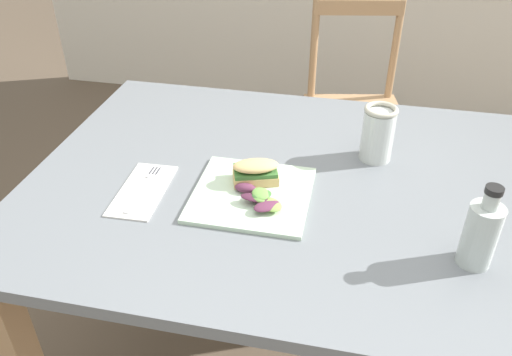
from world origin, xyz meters
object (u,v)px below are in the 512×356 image
(dining_table, at_px, (284,219))
(fork_on_napkin, at_px, (146,185))
(plate_lunch, at_px, (252,193))
(mason_jar_iced_tea, at_px, (378,136))
(bottle_cold_brew, at_px, (480,237))
(sandwich_half_front, at_px, (256,171))
(chair_wooden_far, at_px, (354,110))

(dining_table, bearing_deg, fork_on_napkin, -162.12)
(plate_lunch, xyz_separation_m, mason_jar_iced_tea, (0.27, 0.22, 0.06))
(plate_lunch, bearing_deg, mason_jar_iced_tea, 39.56)
(fork_on_napkin, xyz_separation_m, mason_jar_iced_tea, (0.52, 0.24, 0.06))
(bottle_cold_brew, bearing_deg, fork_on_napkin, 171.61)
(sandwich_half_front, distance_m, bottle_cold_brew, 0.49)
(dining_table, xyz_separation_m, fork_on_napkin, (-0.31, -0.10, 0.13))
(fork_on_napkin, relative_size, mason_jar_iced_tea, 1.31)
(sandwich_half_front, bearing_deg, chair_wooden_far, 79.07)
(bottle_cold_brew, bearing_deg, chair_wooden_far, 102.40)
(plate_lunch, xyz_separation_m, bottle_cold_brew, (0.46, -0.13, 0.06))
(bottle_cold_brew, distance_m, mason_jar_iced_tea, 0.40)
(dining_table, height_order, sandwich_half_front, sandwich_half_front)
(chair_wooden_far, height_order, plate_lunch, chair_wooden_far)
(chair_wooden_far, xyz_separation_m, sandwich_half_front, (-0.20, -1.03, 0.33))
(plate_lunch, distance_m, fork_on_napkin, 0.25)
(chair_wooden_far, relative_size, plate_lunch, 3.31)
(chair_wooden_far, relative_size, sandwich_half_front, 7.40)
(dining_table, distance_m, mason_jar_iced_tea, 0.31)
(dining_table, relative_size, plate_lunch, 4.65)
(mason_jar_iced_tea, bearing_deg, dining_table, -145.39)
(fork_on_napkin, xyz_separation_m, bottle_cold_brew, (0.71, -0.11, 0.06))
(mason_jar_iced_tea, bearing_deg, sandwich_half_front, -146.07)
(chair_wooden_far, height_order, sandwich_half_front, chair_wooden_far)
(sandwich_half_front, bearing_deg, plate_lunch, -88.47)
(plate_lunch, xyz_separation_m, sandwich_half_front, (-0.00, 0.04, 0.03))
(plate_lunch, bearing_deg, fork_on_napkin, -175.22)
(plate_lunch, relative_size, bottle_cold_brew, 1.50)
(dining_table, xyz_separation_m, sandwich_half_front, (-0.06, -0.04, 0.16))
(sandwich_half_front, height_order, mason_jar_iced_tea, mason_jar_iced_tea)
(fork_on_napkin, bearing_deg, plate_lunch, 4.78)
(dining_table, xyz_separation_m, bottle_cold_brew, (0.40, -0.21, 0.18))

